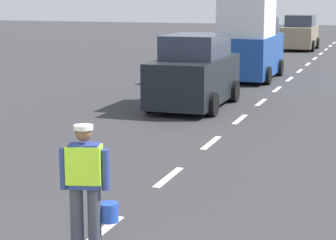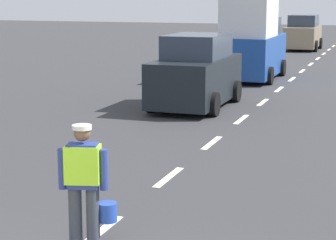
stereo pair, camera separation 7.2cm
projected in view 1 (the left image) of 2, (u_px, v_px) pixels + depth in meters
The scene contains 6 objects.
ground_plane at pixel (291, 78), 26.23m from camera, with size 96.00×96.00×0.00m, color #333335.
lane_center_line at pixel (304, 67), 30.13m from camera, with size 0.14×46.40×0.01m.
road_worker at pixel (87, 179), 8.58m from camera, with size 0.72×0.50×1.67m.
delivery_truck at pixel (250, 39), 25.56m from camera, with size 2.16×4.60×3.54m.
car_oncoming_third at pixel (300, 34), 39.63m from camera, with size 2.10×3.95×2.12m.
car_oncoming_lead at pixel (195, 74), 19.41m from camera, with size 2.07×4.26×2.17m.
Camera 1 is at (3.75, -5.27, 3.34)m, focal length 69.21 mm.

